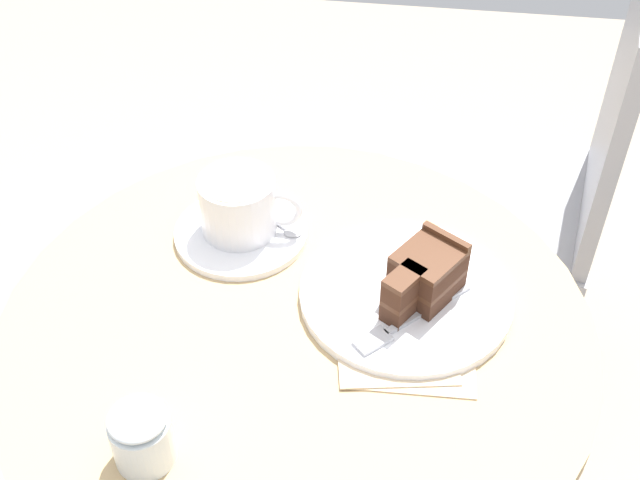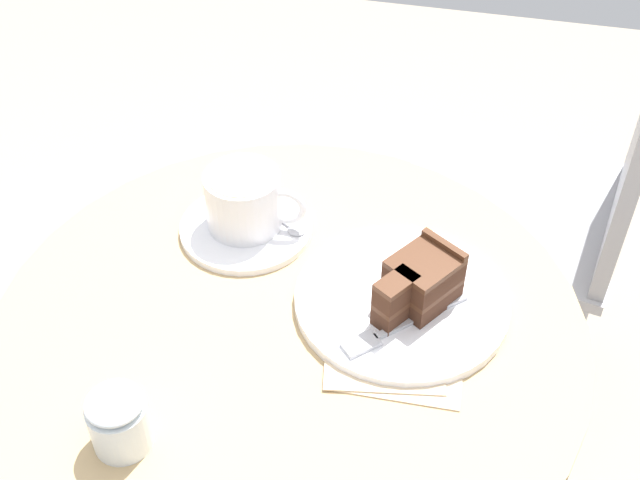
# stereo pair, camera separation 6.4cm
# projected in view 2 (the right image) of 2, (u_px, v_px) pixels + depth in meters

# --- Properties ---
(cafe_table) EXTENTS (0.65, 0.65, 0.69)m
(cafe_table) POSITION_uv_depth(u_px,v_px,m) (291.00, 388.00, 0.96)
(cafe_table) COLOR tan
(cafe_table) RESTS_ON ground
(saucer) EXTENTS (0.16, 0.16, 0.01)m
(saucer) POSITION_uv_depth(u_px,v_px,m) (246.00, 228.00, 0.98)
(saucer) COLOR white
(saucer) RESTS_ON cafe_table
(coffee_cup) EXTENTS (0.12, 0.09, 0.07)m
(coffee_cup) POSITION_uv_depth(u_px,v_px,m) (245.00, 199.00, 0.95)
(coffee_cup) COLOR white
(coffee_cup) RESTS_ON saucer
(teaspoon) EXTENTS (0.09, 0.07, 0.00)m
(teaspoon) POSITION_uv_depth(u_px,v_px,m) (282.00, 220.00, 0.98)
(teaspoon) COLOR #B7B7BC
(teaspoon) RESTS_ON saucer
(cake_plate) EXTENTS (0.24, 0.24, 0.01)m
(cake_plate) POSITION_uv_depth(u_px,v_px,m) (401.00, 300.00, 0.89)
(cake_plate) COLOR white
(cake_plate) RESTS_ON cafe_table
(cake_slice) EXTENTS (0.09, 0.11, 0.07)m
(cake_slice) POSITION_uv_depth(u_px,v_px,m) (419.00, 282.00, 0.86)
(cake_slice) COLOR #422619
(cake_slice) RESTS_ON cake_plate
(fork) EXTENTS (0.12, 0.12, 0.00)m
(fork) POSITION_uv_depth(u_px,v_px,m) (392.00, 330.00, 0.84)
(fork) COLOR #B7B7BC
(fork) RESTS_ON cake_plate
(napkin) EXTENTS (0.16, 0.14, 0.00)m
(napkin) POSITION_uv_depth(u_px,v_px,m) (393.00, 347.00, 0.84)
(napkin) COLOR beige
(napkin) RESTS_ON cafe_table
(cafe_chair) EXTENTS (0.44, 0.44, 0.87)m
(cafe_chair) POSITION_uv_depth(u_px,v_px,m) (564.00, 188.00, 1.31)
(cafe_chair) COLOR #9E9EA3
(cafe_chair) RESTS_ON ground
(sugar_pot) EXTENTS (0.06, 0.06, 0.07)m
(sugar_pot) POSITION_uv_depth(u_px,v_px,m) (119.00, 420.00, 0.74)
(sugar_pot) COLOR silver
(sugar_pot) RESTS_ON cafe_table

